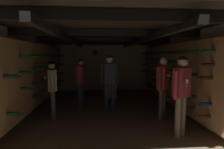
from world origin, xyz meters
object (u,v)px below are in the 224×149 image
Objects in this scene: display_bottle at (108,72)px; wine_crate_stack at (110,87)px; person_guest_mid_left at (52,85)px; person_guest_mid_right at (163,82)px; person_guest_near_right at (181,88)px; person_guest_far_left at (81,78)px; person_host_center at (110,78)px.

wine_crate_stack is at bearing -30.84° from display_bottle.
display_bottle reaches higher than wine_crate_stack.
display_bottle is 0.22× the size of person_guest_mid_left.
person_guest_near_right is at bearing -87.98° from person_guest_mid_right.
person_guest_far_left is 1.28m from person_guest_mid_left.
person_host_center is (-0.12, -1.67, 0.59)m from wine_crate_stack.
person_guest_far_left is at bearing 148.86° from person_guest_mid_right.
person_guest_near_right reaches higher than person_guest_mid_left.
person_guest_far_left is at bearing 134.55° from person_guest_near_right.
person_guest_near_right is (1.27, -3.43, 0.58)m from wine_crate_stack.
person_guest_mid_right reaches higher than display_bottle.
person_guest_near_right reaches higher than wine_crate_stack.
person_guest_near_right reaches higher than display_bottle.
person_guest_far_left is at bearing 59.96° from person_guest_mid_left.
person_guest_far_left reaches higher than wine_crate_stack.
display_bottle is 0.21× the size of person_guest_mid_right.
person_host_center reaches higher than person_guest_near_right.
person_guest_mid_left is (-1.67, -2.20, 0.48)m from wine_crate_stack.
person_guest_mid_left is at bearing -120.04° from person_guest_far_left.
display_bottle is at bearing 88.45° from person_host_center.
person_guest_mid_left is at bearing -125.49° from display_bottle.
person_guest_near_right reaches higher than person_guest_far_left.
wine_crate_stack is 0.57× the size of person_guest_far_left.
display_bottle is 0.21× the size of person_guest_near_right.
person_host_center reaches higher than person_guest_mid_left.
person_host_center reaches higher than person_guest_mid_right.
person_guest_mid_right is (1.35, -0.79, -0.03)m from person_host_center.
display_bottle is 3.73m from person_guest_near_right.
person_guest_far_left is (-1.03, -1.09, 0.50)m from wine_crate_stack.
wine_crate_stack is 2.81m from person_guest_mid_right.
person_guest_mid_right is 0.97m from person_guest_near_right.
person_guest_near_right is (1.34, -3.48, -0.00)m from display_bottle.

